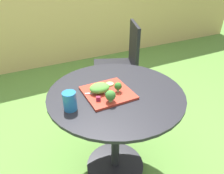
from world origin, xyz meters
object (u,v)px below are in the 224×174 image
fork (101,93)px  salad_plate (108,93)px  drinking_glass (70,102)px  patio_chair (123,59)px

fork → salad_plate: bearing=-12.8°
salad_plate → drinking_glass: bearing=-169.4°
patio_chair → drinking_glass: (-0.81, -0.84, 0.23)m
salad_plate → drinking_glass: size_ratio=2.62×
drinking_glass → salad_plate: bearing=10.6°
salad_plate → drinking_glass: (-0.25, -0.05, 0.04)m
patio_chair → salad_plate: size_ratio=3.27×
salad_plate → fork: fork is taller
patio_chair → drinking_glass: 1.19m
fork → drinking_glass: bearing=-164.5°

